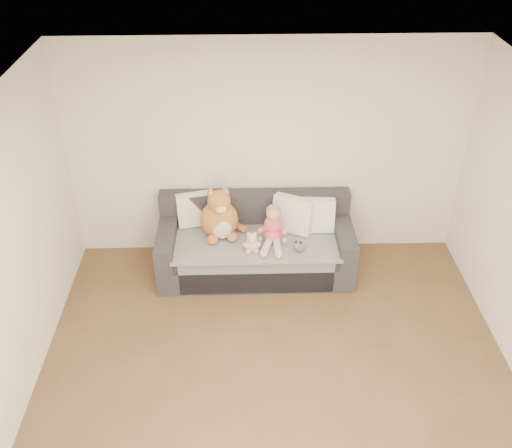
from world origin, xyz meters
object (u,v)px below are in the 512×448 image
(plush_cat, at_px, (220,217))
(sippy_cup, at_px, (253,246))
(teddy_bear, at_px, (252,244))
(sofa, at_px, (256,246))
(toddler, at_px, (273,228))

(plush_cat, height_order, sippy_cup, plush_cat)
(plush_cat, relative_size, teddy_bear, 2.58)
(sofa, distance_m, teddy_bear, 0.41)
(toddler, xyz_separation_m, sippy_cup, (-0.22, -0.16, -0.13))
(sofa, height_order, teddy_bear, sofa)
(plush_cat, xyz_separation_m, sippy_cup, (0.37, -0.32, -0.17))
(toddler, relative_size, teddy_bear, 1.86)
(sippy_cup, bearing_deg, plush_cat, 138.92)
(plush_cat, height_order, teddy_bear, plush_cat)
(teddy_bear, bearing_deg, plush_cat, 133.80)
(toddler, distance_m, teddy_bear, 0.30)
(plush_cat, distance_m, teddy_bear, 0.50)
(teddy_bear, bearing_deg, sofa, 78.08)
(teddy_bear, bearing_deg, toddler, 32.28)
(plush_cat, xyz_separation_m, teddy_bear, (0.35, -0.33, -0.14))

